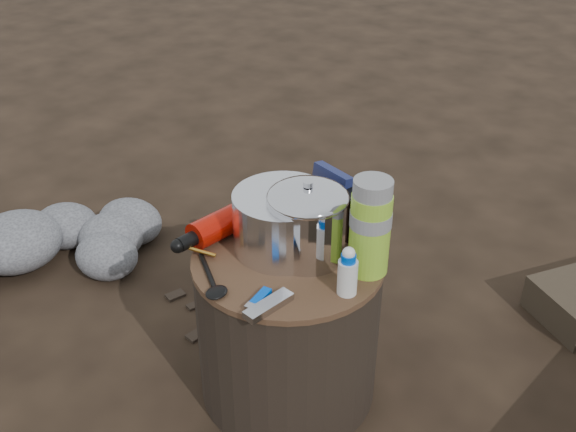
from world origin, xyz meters
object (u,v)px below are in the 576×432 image
Objects in this scene: fuel_bottle at (229,220)px; travel_mug at (357,214)px; stump at (288,326)px; thermos at (370,227)px; camping_pot at (307,221)px.

fuel_bottle is 2.33× the size of travel_mug.
travel_mug is (0.24, 0.15, 0.02)m from fuel_bottle.
stump is 0.27m from fuel_bottle.
stump is 0.34m from thermos.
stump is at bearing -127.00° from camping_pot.
stump is 3.66× the size of travel_mug.
camping_pot reaches higher than fuel_bottle.
thermos is (0.32, 0.05, 0.07)m from fuel_bottle.
travel_mug is at bearing 130.07° from thermos.
stump is 0.27m from camping_pot.
stump is at bearing 7.12° from fuel_bottle.
travel_mug reaches higher than stump.
fuel_bottle is at bearing -172.51° from camping_pot.
travel_mug is (0.08, 0.16, 0.24)m from stump.
thermos reaches higher than camping_pot.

